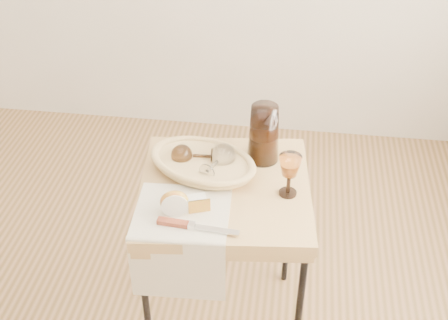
% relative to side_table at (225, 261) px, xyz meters
% --- Properties ---
extents(side_table, '(0.62, 0.62, 0.72)m').
position_rel_side_table_xyz_m(side_table, '(0.00, 0.00, 0.00)').
color(side_table, olive).
rests_on(side_table, floor).
extents(tea_towel, '(0.31, 0.28, 0.01)m').
position_rel_side_table_xyz_m(tea_towel, '(-0.11, -0.16, 0.36)').
color(tea_towel, beige).
rests_on(tea_towel, side_table).
extents(bread_basket, '(0.40, 0.33, 0.05)m').
position_rel_side_table_xyz_m(bread_basket, '(-0.09, 0.07, 0.39)').
color(bread_basket, '#9E7C4A').
rests_on(bread_basket, side_table).
extents(goblet_lying_a, '(0.13, 0.08, 0.07)m').
position_rel_side_table_xyz_m(goblet_lying_a, '(-0.12, 0.09, 0.41)').
color(goblet_lying_a, brown).
rests_on(goblet_lying_a, bread_basket).
extents(goblet_lying_b, '(0.13, 0.16, 0.09)m').
position_rel_side_table_xyz_m(goblet_lying_b, '(-0.04, 0.05, 0.42)').
color(goblet_lying_b, white).
rests_on(goblet_lying_b, bread_basket).
extents(pitcher, '(0.23, 0.27, 0.25)m').
position_rel_side_table_xyz_m(pitcher, '(0.11, 0.17, 0.47)').
color(pitcher, black).
rests_on(pitcher, side_table).
extents(wine_goblet, '(0.10, 0.10, 0.15)m').
position_rel_side_table_xyz_m(wine_goblet, '(0.21, -0.02, 0.44)').
color(wine_goblet, white).
rests_on(wine_goblet, side_table).
extents(apple_half, '(0.10, 0.07, 0.08)m').
position_rel_side_table_xyz_m(apple_half, '(-0.14, -0.16, 0.41)').
color(apple_half, '#B4381D').
rests_on(apple_half, tea_towel).
extents(apple_wedge, '(0.08, 0.06, 0.05)m').
position_rel_side_table_xyz_m(apple_wedge, '(-0.08, -0.14, 0.39)').
color(apple_wedge, silver).
rests_on(apple_wedge, tea_towel).
extents(table_knife, '(0.25, 0.05, 0.02)m').
position_rel_side_table_xyz_m(table_knife, '(-0.06, -0.22, 0.38)').
color(table_knife, silver).
rests_on(table_knife, tea_towel).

